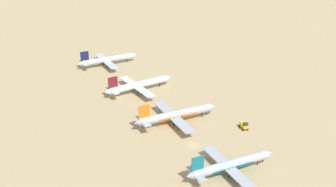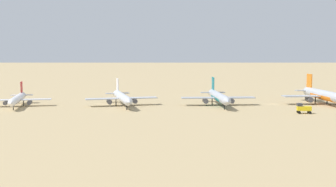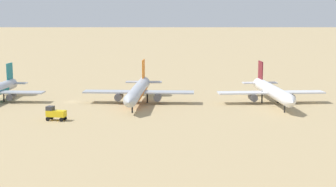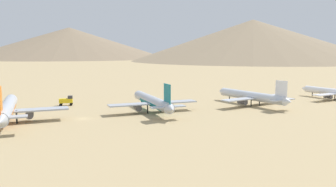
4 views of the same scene
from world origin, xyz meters
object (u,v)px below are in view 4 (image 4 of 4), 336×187
parked_jet_0 (335,92)px  service_truck (67,100)px  parked_jet_2 (152,101)px  parked_jet_3 (7,109)px  parked_jet_1 (252,96)px

parked_jet_0 → service_truck: size_ratio=6.23×
parked_jet_0 → service_truck: parked_jet_0 is taller
parked_jet_2 → service_truck: (25.03, 28.26, -1.75)m
parked_jet_0 → parked_jet_3: (-2.60, 133.11, 0.93)m
service_truck → parked_jet_2: bearing=-131.5°
parked_jet_1 → parked_jet_2: size_ratio=0.96×
parked_jet_0 → parked_jet_1: bearing=91.1°
parked_jet_0 → parked_jet_1: parked_jet_1 is taller
parked_jet_0 → parked_jet_1: 44.27m
parked_jet_3 → service_truck: size_ratio=8.10×
parked_jet_0 → service_truck: 116.92m
parked_jet_2 → parked_jet_3: (-1.94, 47.03, 0.41)m
parked_jet_0 → parked_jet_3: parked_jet_3 is taller
parked_jet_2 → parked_jet_0: bearing=-89.6°
parked_jet_0 → parked_jet_2: bearing=90.4°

